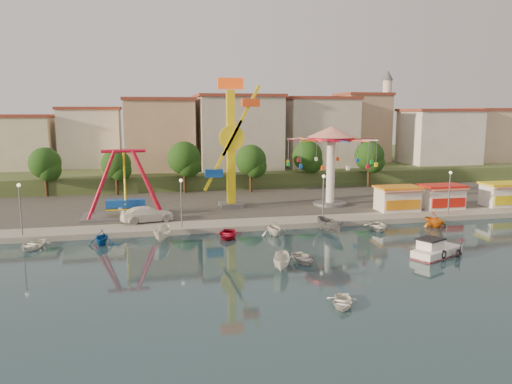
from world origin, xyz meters
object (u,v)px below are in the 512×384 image
object	(u,v)px
rowboat_a	(303,258)
skiff	(282,262)
pirate_ship_ride	(125,185)
kamikaze_tower	(233,146)
wave_swinger	(331,148)
cabin_motorboat	(435,251)
van	(147,214)

from	to	relation	value
rowboat_a	skiff	xyz separation A→B (m)	(-2.39, -1.72, 0.33)
pirate_ship_ride	rowboat_a	xyz separation A→B (m)	(15.65, -19.64, -4.04)
kamikaze_tower	wave_swinger	distance (m)	12.84
rowboat_a	skiff	distance (m)	2.96
kamikaze_tower	cabin_motorboat	distance (m)	29.14
skiff	van	distance (m)	21.22
kamikaze_tower	rowboat_a	bearing A→B (deg)	-84.60
pirate_ship_ride	skiff	world-z (taller)	pirate_ship_ride
rowboat_a	skiff	bearing A→B (deg)	-151.08
kamikaze_tower	wave_swinger	size ratio (longest dim) A/B	1.42
wave_swinger	skiff	world-z (taller)	wave_swinger
kamikaze_tower	rowboat_a	world-z (taller)	kamikaze_tower
kamikaze_tower	rowboat_a	size ratio (longest dim) A/B	4.88
pirate_ship_ride	van	world-z (taller)	pirate_ship_ride
wave_swinger	rowboat_a	size ratio (longest dim) A/B	3.43
rowboat_a	skiff	world-z (taller)	skiff
rowboat_a	cabin_motorboat	bearing A→B (deg)	-11.05
cabin_motorboat	van	distance (m)	30.81
pirate_ship_ride	rowboat_a	bearing A→B (deg)	-51.45
wave_swinger	skiff	bearing A→B (deg)	-118.98
kamikaze_tower	van	world-z (taller)	kamikaze_tower
rowboat_a	van	xyz separation A→B (m)	(-13.20, 16.53, 1.12)
pirate_ship_ride	wave_swinger	world-z (taller)	wave_swinger
wave_swinger	skiff	xyz separation A→B (m)	(-12.96, -23.40, -7.51)
cabin_motorboat	van	size ratio (longest dim) A/B	0.93
kamikaze_tower	cabin_motorboat	world-z (taller)	kamikaze_tower
skiff	cabin_motorboat	bearing A→B (deg)	21.41
van	pirate_ship_ride	bearing A→B (deg)	25.10
wave_swinger	van	distance (m)	25.23
cabin_motorboat	skiff	size ratio (longest dim) A/B	1.57
cabin_motorboat	pirate_ship_ride	bearing A→B (deg)	117.34
pirate_ship_ride	van	distance (m)	4.93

